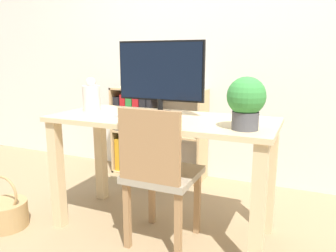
# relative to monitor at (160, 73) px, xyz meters

# --- Properties ---
(ground_plane) EXTENTS (10.00, 10.00, 0.00)m
(ground_plane) POSITION_rel_monitor_xyz_m (0.06, -0.10, -1.02)
(ground_plane) COLOR #997F5B
(wall_back) EXTENTS (8.00, 0.05, 2.60)m
(wall_back) POSITION_rel_monitor_xyz_m (0.06, 0.97, 0.28)
(wall_back) COLOR silver
(wall_back) RESTS_ON ground_plane
(desk) EXTENTS (1.40, 0.60, 0.75)m
(desk) POSITION_rel_monitor_xyz_m (0.06, -0.10, -0.42)
(desk) COLOR #D8BC8C
(desk) RESTS_ON ground_plane
(monitor) EXTENTS (0.59, 0.16, 0.47)m
(monitor) POSITION_rel_monitor_xyz_m (0.00, 0.00, 0.00)
(monitor) COLOR black
(monitor) RESTS_ON desk
(keyboard) EXTENTS (0.33, 0.11, 0.02)m
(keyboard) POSITION_rel_monitor_xyz_m (-0.03, -0.18, -0.26)
(keyboard) COLOR #B2B2B7
(keyboard) RESTS_ON desk
(vase) EXTENTS (0.12, 0.12, 0.23)m
(vase) POSITION_rel_monitor_xyz_m (-0.49, -0.08, -0.17)
(vase) COLOR silver
(vase) RESTS_ON desk
(potted_plant) EXTENTS (0.20, 0.20, 0.27)m
(potted_plant) POSITION_rel_monitor_xyz_m (0.60, -0.24, -0.11)
(potted_plant) COLOR #4C4C51
(potted_plant) RESTS_ON desk
(chair) EXTENTS (0.40, 0.40, 0.85)m
(chair) POSITION_rel_monitor_xyz_m (0.12, -0.29, -0.55)
(chair) COLOR #9E937F
(chair) RESTS_ON ground_plane
(bookshelf) EXTENTS (0.89, 0.28, 0.83)m
(bookshelf) POSITION_rel_monitor_xyz_m (-0.56, 0.80, -0.61)
(bookshelf) COLOR tan
(bookshelf) RESTS_ON ground_plane
(basket) EXTENTS (0.27, 0.27, 0.36)m
(basket) POSITION_rel_monitor_xyz_m (-0.91, -0.51, -0.92)
(basket) COLOR tan
(basket) RESTS_ON ground_plane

